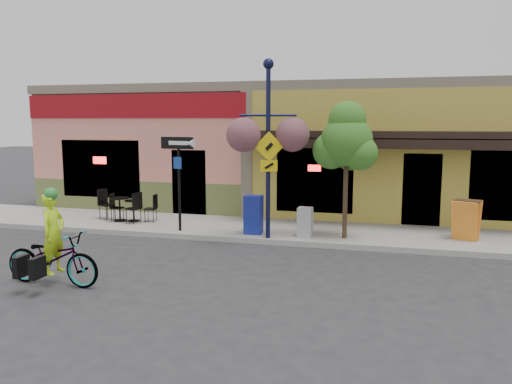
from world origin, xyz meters
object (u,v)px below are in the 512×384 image
Objects in this scene: building at (299,147)px; cyclist_rider at (54,246)px; newspaper_box_blue at (254,215)px; one_way_sign at (179,184)px; lamp_post at (268,150)px; newspaper_box_grey at (305,222)px; street_tree at (346,170)px; bicycle at (53,258)px.

cyclist_rider is (-2.95, -11.25, -1.45)m from building.
cyclist_rider is 5.59m from newspaper_box_blue.
newspaper_box_blue is (2.12, 0.18, -0.80)m from one_way_sign.
lamp_post is 2.83m from one_way_sign.
one_way_sign reaches higher than newspaper_box_grey.
lamp_post is (3.30, 4.40, 1.69)m from cyclist_rider.
building is 6.60m from newspaper_box_blue.
newspaper_box_blue is 1.32× the size of newspaper_box_grey.
lamp_post is (0.36, -6.85, 0.24)m from building.
street_tree is (5.28, 4.91, 1.18)m from cyclist_rider.
one_way_sign reaches higher than bicycle.
newspaper_box_grey is (4.24, 4.79, -0.25)m from cyclist_rider.
street_tree is (1.04, 0.13, 1.43)m from newspaper_box_grey.
newspaper_box_blue is (-0.15, -6.41, -1.57)m from building.
newspaper_box_grey is at bearing -40.58° from bicycle.
cyclist_rider reaches higher than newspaper_box_blue.
cyclist_rider reaches higher than newspaper_box_grey.
building is 6.86m from lamp_post.
lamp_post reaches higher than newspaper_box_blue.
bicycle is at bearing -127.09° from newspaper_box_grey.
one_way_sign reaches higher than newspaper_box_blue.
building is at bearing -13.38° from cyclist_rider.
newspaper_box_grey is at bearing -78.68° from building.
one_way_sign is (0.67, 4.66, 0.68)m from cyclist_rider.
building is 6.84× the size of one_way_sign.
newspaper_box_blue reaches higher than newspaper_box_grey.
building is at bearing 78.54° from one_way_sign.
one_way_sign reaches higher than cyclist_rider.
newspaper_box_blue is at bearing -29.13° from bicycle.
cyclist_rider is 7.31m from street_tree.
cyclist_rider is 5.75m from lamp_post.
lamp_post is at bearing -165.33° from street_tree.
street_tree reaches higher than newspaper_box_blue.
one_way_sign is at bearing 150.52° from lamp_post.
one_way_sign is at bearing -173.23° from newspaper_box_grey.
lamp_post is 4.41× the size of newspaper_box_blue.
lamp_post reaches higher than street_tree.
cyclist_rider is at bearing -104.68° from building.
newspaper_box_grey is at bearing -1.18° from lamp_post.
bicycle is 4.81m from one_way_sign.
building reaches higher than bicycle.
newspaper_box_blue is at bearing 115.59° from lamp_post.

